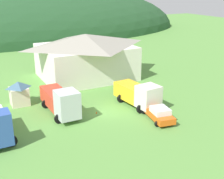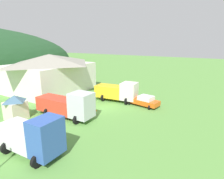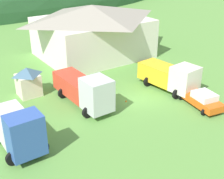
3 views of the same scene
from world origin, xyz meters
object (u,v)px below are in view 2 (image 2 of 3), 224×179
Objects in this scene: traffic_cone_mid_row at (94,96)px; depot_building at (50,72)px; traffic_cone_near_pickup at (96,111)px; box_truck_blue at (32,136)px; tow_truck_silver at (68,105)px; service_pickup_orange at (143,101)px; heavy_rig_striped at (118,91)px; play_shed_cream at (15,107)px.

depot_building is at bearing 95.85° from traffic_cone_mid_row.
box_truck_blue is at bearing -172.60° from traffic_cone_near_pickup.
tow_truck_silver is 16.87× the size of traffic_cone_near_pickup.
traffic_cone_mid_row is at bearing 108.66° from box_truck_blue.
depot_building is 19.64m from service_pickup_orange.
box_truck_blue reaches higher than traffic_cone_near_pickup.
service_pickup_orange is (-0.16, -4.49, -0.86)m from heavy_rig_striped.
heavy_rig_striped is 15.36× the size of traffic_cone_mid_row.
tow_truck_silver is at bearing 155.91° from traffic_cone_near_pickup.
depot_building is 15.57m from tow_truck_silver.
box_truck_blue is 0.92× the size of heavy_rig_striped.
tow_truck_silver is (7.79, 3.23, 0.00)m from box_truck_blue.
traffic_cone_near_pickup is (-5.74, 0.39, -1.69)m from heavy_rig_striped.
play_shed_cream is 10.57m from traffic_cone_near_pickup.
depot_building is 10.53m from traffic_cone_mid_row.
tow_truck_silver is 10.26m from traffic_cone_mid_row.
traffic_cone_mid_row is (9.64, 3.01, -1.77)m from tow_truck_silver.
traffic_cone_mid_row is at bearing 173.73° from heavy_rig_striped.
service_pickup_orange is at bearing -87.70° from depot_building.
traffic_cone_mid_row is (0.23, 9.61, -0.83)m from service_pickup_orange.
traffic_cone_mid_row is (5.80, 4.73, 0.00)m from traffic_cone_near_pickup.
heavy_rig_striped reaches higher than play_shed_cream.
heavy_rig_striped reaches higher than traffic_cone_mid_row.
box_truck_blue is 11.86m from traffic_cone_near_pickup.
tow_truck_silver is at bearing -54.96° from play_shed_cream.
box_truck_blue is at bearing -91.51° from service_pickup_orange.
play_shed_cream is 0.44× the size of heavy_rig_striped.
service_pickup_orange is at bearing 77.90° from box_truck_blue.
traffic_cone_near_pickup is (-4.80, -14.52, -3.75)m from depot_building.
tow_truck_silver reaches higher than traffic_cone_mid_row.
play_shed_cream is 0.48× the size of box_truck_blue.
heavy_rig_striped is (13.37, -7.52, 0.06)m from play_shed_cream.
box_truck_blue is 14.09× the size of traffic_cone_mid_row.
play_shed_cream is at bearing -149.24° from depot_building.
depot_building is 23.04m from box_truck_blue.
depot_building reaches higher than tow_truck_silver.
traffic_cone_mid_row is at bearing -171.78° from service_pickup_orange.
heavy_rig_striped is (0.94, -14.92, -2.06)m from depot_building.
service_pickup_orange is 11.71× the size of traffic_cone_mid_row.
box_truck_blue is 8.43m from tow_truck_silver.
service_pickup_orange is (9.42, -6.60, -0.94)m from tow_truck_silver.
box_truck_blue is at bearing -135.70° from depot_building.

